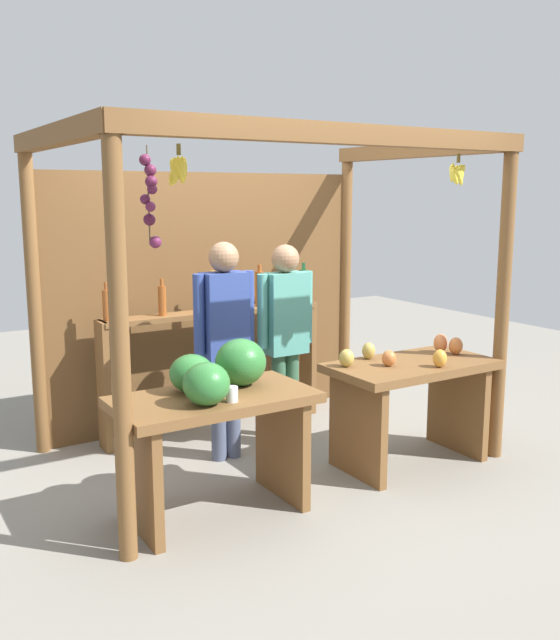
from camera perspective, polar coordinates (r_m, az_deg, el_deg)
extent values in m
plane|color=gray|center=(5.40, -1.07, -10.73)|extent=(12.00, 12.00, 0.00)
cylinder|color=brown|center=(3.67, -12.86, -2.07)|extent=(0.10, 0.10, 2.34)
cylinder|color=brown|center=(5.31, 17.63, 1.46)|extent=(0.10, 0.10, 2.34)
cylinder|color=brown|center=(5.45, -19.33, 1.59)|extent=(0.10, 0.10, 2.34)
cylinder|color=brown|center=(6.66, 5.34, 3.61)|extent=(0.10, 0.10, 2.34)
cube|color=brown|center=(4.28, 5.48, 14.79)|extent=(2.95, 0.12, 0.12)
cube|color=brown|center=(4.50, -17.48, 14.15)|extent=(0.12, 1.97, 0.12)
cube|color=brown|center=(5.91, 11.16, 13.38)|extent=(0.12, 1.97, 0.12)
cube|color=brown|center=(5.95, -5.82, 1.67)|extent=(2.85, 0.04, 2.10)
cylinder|color=brown|center=(3.91, -8.23, 13.54)|extent=(0.02, 0.02, 0.06)
ellipsoid|color=gold|center=(3.92, -7.82, 11.81)|extent=(0.04, 0.08, 0.14)
ellipsoid|color=gold|center=(3.95, -7.87, 11.98)|extent=(0.05, 0.06, 0.14)
ellipsoid|color=gold|center=(3.94, -8.30, 11.72)|extent=(0.08, 0.05, 0.14)
ellipsoid|color=gold|center=(3.93, -8.68, 11.56)|extent=(0.08, 0.06, 0.14)
ellipsoid|color=gold|center=(3.91, -8.55, 11.97)|extent=(0.06, 0.08, 0.14)
ellipsoid|color=gold|center=(3.89, -8.59, 11.93)|extent=(0.05, 0.08, 0.14)
ellipsoid|color=gold|center=(3.88, -8.26, 12.05)|extent=(0.07, 0.06, 0.14)
ellipsoid|color=gold|center=(3.89, -8.02, 12.13)|extent=(0.08, 0.04, 0.14)
ellipsoid|color=gold|center=(3.90, -7.86, 12.11)|extent=(0.06, 0.07, 0.14)
cylinder|color=brown|center=(4.99, 14.28, 12.61)|extent=(0.02, 0.02, 0.06)
ellipsoid|color=yellow|center=(5.01, 14.48, 11.48)|extent=(0.04, 0.08, 0.13)
ellipsoid|color=yellow|center=(5.01, 14.24, 11.37)|extent=(0.07, 0.07, 0.13)
ellipsoid|color=yellow|center=(5.02, 13.96, 11.47)|extent=(0.08, 0.04, 0.13)
ellipsoid|color=yellow|center=(4.99, 13.81, 11.59)|extent=(0.05, 0.05, 0.13)
ellipsoid|color=yellow|center=(4.97, 13.82, 11.48)|extent=(0.05, 0.08, 0.13)
ellipsoid|color=yellow|center=(4.96, 14.02, 11.25)|extent=(0.05, 0.07, 0.13)
ellipsoid|color=yellow|center=(4.96, 14.34, 11.20)|extent=(0.07, 0.05, 0.13)
ellipsoid|color=yellow|center=(4.97, 14.43, 11.41)|extent=(0.06, 0.04, 0.12)
ellipsoid|color=yellow|center=(4.99, 14.50, 11.46)|extent=(0.05, 0.05, 0.13)
cylinder|color=#4C422D|center=(4.05, -10.63, 9.89)|extent=(0.01, 0.01, 0.55)
sphere|color=#511938|center=(4.05, -10.90, 12.64)|extent=(0.07, 0.07, 0.07)
sphere|color=#511938|center=(4.05, -10.48, 11.87)|extent=(0.07, 0.07, 0.07)
sphere|color=#511938|center=(4.04, -10.41, 10.99)|extent=(0.07, 0.07, 0.07)
sphere|color=#511938|center=(4.03, -10.33, 10.41)|extent=(0.06, 0.06, 0.06)
sphere|color=#511938|center=(4.04, -10.89, 9.60)|extent=(0.06, 0.06, 0.06)
sphere|color=#601E42|center=(4.02, -10.46, 9.04)|extent=(0.06, 0.06, 0.06)
sphere|color=#47142D|center=(4.05, -10.55, 8.01)|extent=(0.07, 0.07, 0.07)
sphere|color=#601E42|center=(4.06, -10.08, 6.25)|extent=(0.07, 0.07, 0.07)
cube|color=brown|center=(4.23, -5.39, -6.46)|extent=(1.20, 0.64, 0.06)
cube|color=brown|center=(4.18, -11.33, -12.31)|extent=(0.06, 0.58, 0.69)
cube|color=brown|center=(4.57, 0.16, -10.09)|extent=(0.06, 0.58, 0.69)
ellipsoid|color=#2D7533|center=(4.27, -7.18, -4.32)|extent=(0.32, 0.32, 0.23)
ellipsoid|color=#2D7533|center=(4.00, -5.99, -5.18)|extent=(0.30, 0.30, 0.25)
ellipsoid|color=#2D7533|center=(4.38, -3.21, -3.44)|extent=(0.38, 0.38, 0.29)
cylinder|color=white|center=(4.07, -3.92, -6.02)|extent=(0.07, 0.07, 0.09)
cube|color=brown|center=(5.10, 10.63, -3.70)|extent=(1.20, 0.64, 0.06)
cube|color=brown|center=(4.90, 6.29, -8.72)|extent=(0.06, 0.58, 0.69)
cube|color=brown|center=(5.52, 14.21, -6.80)|extent=(0.06, 0.58, 0.69)
ellipsoid|color=#B79E47|center=(5.12, 7.20, -2.49)|extent=(0.12, 0.12, 0.12)
ellipsoid|color=#CC7038|center=(5.39, 14.07, -2.05)|extent=(0.14, 0.14, 0.13)
ellipsoid|color=#E07F47|center=(5.43, 12.89, -1.84)|extent=(0.14, 0.14, 0.14)
ellipsoid|color=#CC7038|center=(4.93, 8.83, -3.08)|extent=(0.12, 0.12, 0.11)
ellipsoid|color=gold|center=(4.96, 12.84, -3.05)|extent=(0.13, 0.13, 0.13)
ellipsoid|color=#B79E47|center=(4.87, 5.42, -3.09)|extent=(0.14, 0.14, 0.12)
cube|color=brown|center=(5.47, -14.10, -5.27)|extent=(0.05, 0.20, 1.00)
cube|color=brown|center=(6.26, 2.28, -3.01)|extent=(0.05, 0.20, 1.00)
cube|color=brown|center=(5.70, -5.43, 0.57)|extent=(1.85, 0.22, 0.04)
cylinder|color=#994C1E|center=(5.36, -13.87, 1.15)|extent=(0.07, 0.07, 0.23)
cylinder|color=#994C1E|center=(5.34, -13.93, 2.68)|extent=(0.03, 0.03, 0.06)
cylinder|color=#994C1E|center=(5.50, -9.54, 1.54)|extent=(0.06, 0.06, 0.23)
cylinder|color=#994C1E|center=(5.48, -9.59, 3.04)|extent=(0.03, 0.03, 0.06)
cylinder|color=gold|center=(5.68, -5.49, 2.09)|extent=(0.06, 0.06, 0.27)
cylinder|color=gold|center=(5.66, -5.51, 3.72)|extent=(0.03, 0.03, 0.06)
cylinder|color=#994C1E|center=(5.88, -1.67, 2.54)|extent=(0.07, 0.07, 0.29)
cylinder|color=#994C1E|center=(5.86, -1.68, 4.24)|extent=(0.03, 0.03, 0.06)
cylinder|color=#338C4C|center=(6.11, 1.92, 2.79)|extent=(0.07, 0.07, 0.28)
cylinder|color=#338C4C|center=(6.09, 1.93, 4.39)|extent=(0.03, 0.03, 0.06)
cylinder|color=#4B556F|center=(5.18, -5.01, -7.32)|extent=(0.11, 0.11, 0.75)
cylinder|color=#4B556F|center=(5.23, -3.83, -7.12)|extent=(0.11, 0.11, 0.75)
cube|color=#2D428C|center=(5.04, -4.53, 0.30)|extent=(0.32, 0.19, 0.63)
cylinder|color=#2D428C|center=(4.95, -6.59, 0.45)|extent=(0.08, 0.08, 0.57)
cylinder|color=#2D428C|center=(5.13, -2.55, 0.85)|extent=(0.08, 0.08, 0.57)
sphere|color=#997051|center=(4.99, -4.60, 5.11)|extent=(0.22, 0.22, 0.22)
cylinder|color=#345F43|center=(5.44, -0.12, -6.52)|extent=(0.11, 0.11, 0.73)
cylinder|color=#345F43|center=(5.50, 0.95, -6.33)|extent=(0.11, 0.11, 0.73)
cube|color=teal|center=(5.31, 0.43, 0.55)|extent=(0.32, 0.19, 0.62)
cylinder|color=teal|center=(5.21, -1.43, 0.69)|extent=(0.08, 0.08, 0.56)
cylinder|color=teal|center=(5.42, 2.22, 1.06)|extent=(0.08, 0.08, 0.56)
sphere|color=#997051|center=(5.26, 0.43, 5.01)|extent=(0.21, 0.21, 0.21)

